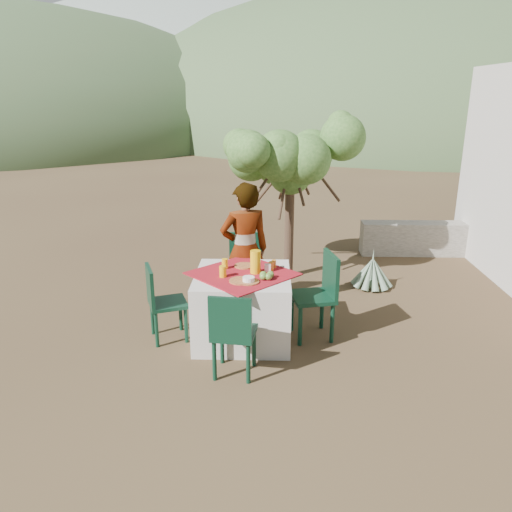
{
  "coord_description": "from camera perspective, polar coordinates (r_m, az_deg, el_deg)",
  "views": [
    {
      "loc": [
        0.76,
        -4.73,
        2.6
      ],
      "look_at": [
        0.6,
        0.69,
        0.83
      ],
      "focal_mm": 35.0,
      "sensor_mm": 36.0,
      "label": 1
    }
  ],
  "objects": [
    {
      "name": "chair_left",
      "position": [
        5.52,
        -10.82,
        -4.92
      ],
      "size": [
        0.51,
        0.51,
        0.85
      ],
      "rotation": [
        0.0,
        0.0,
        1.93
      ],
      "color": "black",
      "rests_on": "ground"
    },
    {
      "name": "hill_far_center",
      "position": [
        56.99,
        -3.22,
        15.5
      ],
      "size": [
        60.0,
        60.0,
        24.0
      ],
      "primitive_type": "ellipsoid",
      "color": "gray",
      "rests_on": "ground"
    },
    {
      "name": "glass_far",
      "position": [
        5.49,
        -3.58,
        -0.89
      ],
      "size": [
        0.07,
        0.07,
        0.11
      ],
      "primitive_type": "cylinder",
      "color": "yellow",
      "rests_on": "table"
    },
    {
      "name": "fruit_cluster",
      "position": [
        5.18,
        1.19,
        -2.25
      ],
      "size": [
        0.15,
        0.14,
        0.08
      ],
      "color": "#5C8B32",
      "rests_on": "table"
    },
    {
      "name": "plate_near",
      "position": [
        5.13,
        -1.75,
        -2.84
      ],
      "size": [
        0.24,
        0.24,
        0.01
      ],
      "primitive_type": "cylinder",
      "color": "brown",
      "rests_on": "table"
    },
    {
      "name": "chair_far",
      "position": [
        6.37,
        -1.19,
        -1.08
      ],
      "size": [
        0.44,
        0.44,
        0.92
      ],
      "rotation": [
        0.0,
        0.0,
        0.03
      ],
      "color": "black",
      "rests_on": "ground"
    },
    {
      "name": "plate_far",
      "position": [
        5.56,
        -1.34,
        -1.12
      ],
      "size": [
        0.23,
        0.23,
        0.01
      ],
      "primitive_type": "cylinder",
      "color": "brown",
      "rests_on": "table"
    },
    {
      "name": "person",
      "position": [
        5.95,
        -1.29,
        0.66
      ],
      "size": [
        0.69,
        0.56,
        1.64
      ],
      "primitive_type": "imported",
      "rotation": [
        0.0,
        0.0,
        3.47
      ],
      "color": "#8C6651",
      "rests_on": "ground"
    },
    {
      "name": "ground",
      "position": [
        5.45,
        -6.65,
        -10.51
      ],
      "size": [
        160.0,
        160.0,
        0.0
      ],
      "primitive_type": "plane",
      "color": "#3D2B1B",
      "rests_on": "ground"
    },
    {
      "name": "napkin_holder",
      "position": [
        5.39,
        1.33,
        -1.35
      ],
      "size": [
        0.07,
        0.05,
        0.09
      ],
      "primitive_type": "cube",
      "rotation": [
        0.0,
        0.0,
        0.13
      ],
      "color": "white",
      "rests_on": "table"
    },
    {
      "name": "bowl_plate",
      "position": [
        5.1,
        -0.85,
        -2.95
      ],
      "size": [
        0.22,
        0.22,
        0.01
      ],
      "primitive_type": "cylinder",
      "color": "brown",
      "rests_on": "table"
    },
    {
      "name": "glass_near",
      "position": [
        5.24,
        -3.81,
        -1.77
      ],
      "size": [
        0.07,
        0.07,
        0.12
      ],
      "primitive_type": "cylinder",
      "color": "yellow",
      "rests_on": "table"
    },
    {
      "name": "shrub_tree",
      "position": [
        7.14,
        4.47,
        10.26
      ],
      "size": [
        1.76,
        1.72,
        2.06
      ],
      "color": "#453222",
      "rests_on": "ground"
    },
    {
      "name": "table",
      "position": [
        5.5,
        -1.51,
        -5.72
      ],
      "size": [
        1.3,
        1.3,
        0.76
      ],
      "color": "beige",
      "rests_on": "ground"
    },
    {
      "name": "agave",
      "position": [
        7.17,
        13.13,
        -1.89
      ],
      "size": [
        0.57,
        0.58,
        0.61
      ],
      "rotation": [
        0.0,
        0.0,
        -0.26
      ],
      "color": "gray",
      "rests_on": "ground"
    },
    {
      "name": "white_bowl",
      "position": [
        5.09,
        -0.85,
        -2.65
      ],
      "size": [
        0.12,
        0.12,
        0.05
      ],
      "primitive_type": "cylinder",
      "color": "white",
      "rests_on": "bowl_plate"
    },
    {
      "name": "jar_left",
      "position": [
        5.44,
        1.75,
        -1.15
      ],
      "size": [
        0.06,
        0.06,
        0.09
      ],
      "primitive_type": "cylinder",
      "color": "orange",
      "rests_on": "table"
    },
    {
      "name": "juice_pitcher",
      "position": [
        5.32,
        -0.06,
        -0.67
      ],
      "size": [
        0.11,
        0.11,
        0.25
      ],
      "primitive_type": "cylinder",
      "color": "yellow",
      "rests_on": "table"
    },
    {
      "name": "hill_near_right",
      "position": [
        42.33,
        17.61,
        13.81
      ],
      "size": [
        48.0,
        48.0,
        20.0
      ],
      "primitive_type": "ellipsoid",
      "color": "#3E5A32",
      "rests_on": "ground"
    },
    {
      "name": "chair_near",
      "position": [
        4.72,
        -2.68,
        -8.59
      ],
      "size": [
        0.45,
        0.45,
        0.87
      ],
      "rotation": [
        0.0,
        0.0,
        3.01
      ],
      "color": "black",
      "rests_on": "ground"
    },
    {
      "name": "chair_right",
      "position": [
        5.52,
        7.29,
        -4.05
      ],
      "size": [
        0.53,
        0.53,
        0.96
      ],
      "rotation": [
        0.0,
        0.0,
        4.93
      ],
      "color": "black",
      "rests_on": "ground"
    },
    {
      "name": "stone_wall",
      "position": [
        8.92,
        20.19,
        1.87
      ],
      "size": [
        2.6,
        0.35,
        0.55
      ],
      "primitive_type": "cube",
      "color": "gray",
      "rests_on": "ground"
    },
    {
      "name": "jar_right",
      "position": [
        5.53,
        2.05,
        -0.89
      ],
      "size": [
        0.05,
        0.05,
        0.08
      ],
      "primitive_type": "cylinder",
      "color": "orange",
      "rests_on": "table"
    }
  ]
}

